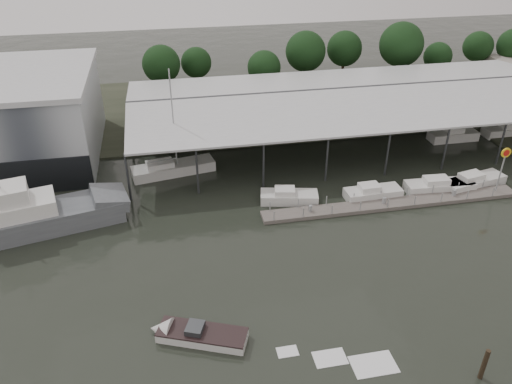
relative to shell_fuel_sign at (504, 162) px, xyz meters
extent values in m
plane|color=black|center=(-27.00, -9.99, -3.93)|extent=(200.00, 200.00, 0.00)
cube|color=#383C2D|center=(-27.00, 32.01, -3.83)|extent=(140.00, 30.00, 0.30)
cube|color=#323538|center=(-10.00, 18.01, 2.84)|extent=(58.00, 0.40, 0.30)
cylinder|color=#323538|center=(-39.00, 6.51, -1.18)|extent=(0.24, 0.24, 5.50)
cylinder|color=#323538|center=(-39.00, 29.51, -1.18)|extent=(0.24, 0.24, 5.50)
cylinder|color=#323538|center=(19.00, 29.51, -1.18)|extent=(0.24, 0.24, 5.50)
cube|color=#655F59|center=(-12.00, 0.01, -3.73)|extent=(28.00, 2.00, 0.40)
cylinder|color=#999C9E|center=(-25.00, -0.89, -3.13)|extent=(0.10, 0.10, 1.20)
cylinder|color=#999C9E|center=(1.00, 0.91, -3.13)|extent=(0.10, 0.10, 1.20)
cube|color=#999C9E|center=(-13.00, 0.01, -3.23)|extent=(0.30, 0.30, 0.70)
cylinder|color=#999C9E|center=(0.00, 0.01, -1.43)|extent=(0.16, 0.16, 5.00)
cylinder|color=yellow|center=(0.00, 0.01, 1.07)|extent=(1.10, 0.12, 1.10)
cylinder|color=red|center=(0.00, -0.06, 1.07)|extent=(0.70, 0.05, 0.70)
cube|color=#5A5E63|center=(-48.88, 2.30, -3.03)|extent=(19.12, 8.53, 2.40)
cube|color=#5A5E63|center=(-40.91, 4.15, -2.03)|extent=(4.40, 4.96, 1.87)
cube|color=silver|center=(-49.97, 2.05, -1.24)|extent=(9.35, 5.57, 1.80)
cube|color=silver|center=(-49.97, 2.05, 0.47)|extent=(5.06, 4.09, 1.61)
cube|color=silver|center=(-34.16, 11.75, -3.43)|extent=(9.89, 4.29, 1.40)
cube|color=silver|center=(-35.67, 11.47, -2.53)|extent=(3.34, 2.32, 0.80)
cylinder|color=#999C9E|center=(-33.69, 11.84, 2.73)|extent=(0.16, 0.16, 11.48)
cylinder|color=#999C9E|center=(-35.39, 11.52, -2.03)|extent=(3.46, 0.75, 0.12)
cube|color=silver|center=(-33.53, -14.68, -3.58)|extent=(6.77, 4.30, 0.90)
cone|color=silver|center=(-36.48, -13.49, -3.58)|extent=(2.24, 2.46, 2.00)
cube|color=black|center=(-33.53, -14.68, -3.18)|extent=(6.79, 4.36, 0.12)
cube|color=#323538|center=(-34.01, -14.49, -2.93)|extent=(1.64, 1.75, 0.50)
cube|color=silver|center=(-27.74, -17.04, -3.91)|extent=(2.30, 1.50, 0.04)
cube|color=silver|center=(-24.96, -18.17, -3.91)|extent=(3.10, 2.00, 0.04)
cube|color=silver|center=(-22.18, -19.30, -3.91)|extent=(3.90, 2.50, 0.04)
cube|color=silver|center=(-22.47, 2.87, -3.43)|extent=(6.37, 3.42, 1.10)
cube|color=silver|center=(-22.97, 2.87, -2.63)|extent=(2.41, 2.01, 0.70)
cube|color=silver|center=(-13.43, 1.90, -3.43)|extent=(6.16, 2.39, 1.10)
cube|color=silver|center=(-13.93, 1.90, -2.63)|extent=(2.18, 1.67, 0.70)
cube|color=silver|center=(-5.63, 1.94, -3.43)|extent=(7.70, 2.69, 1.10)
cube|color=silver|center=(-6.13, 1.94, -2.63)|extent=(2.75, 1.78, 0.70)
cube|color=silver|center=(-1.35, 2.04, -3.43)|extent=(7.79, 3.73, 1.10)
cube|color=silver|center=(-1.85, 2.04, -2.63)|extent=(2.90, 2.12, 0.70)
cylinder|color=#302418|center=(-15.60, -21.71, -2.94)|extent=(0.32, 0.32, 3.17)
cylinder|color=black|center=(-34.24, 37.14, -1.83)|extent=(0.50, 0.50, 4.20)
sphere|color=#183917|center=(-34.24, 37.14, 1.95)|extent=(5.88, 5.88, 5.88)
cylinder|color=black|center=(-28.59, 40.23, -2.15)|extent=(0.50, 0.50, 3.55)
sphere|color=#183917|center=(-28.59, 40.23, 1.04)|extent=(4.97, 4.97, 4.97)
cylinder|color=black|center=(-18.48, 34.56, -2.06)|extent=(0.50, 0.50, 3.73)
sphere|color=#183917|center=(-18.48, 34.56, 1.30)|extent=(5.23, 5.23, 5.23)
cylinder|color=black|center=(-10.89, 37.68, -1.59)|extent=(0.50, 0.50, 4.67)
sphere|color=#183917|center=(-10.89, 37.68, 2.61)|extent=(6.54, 6.54, 6.54)
cylinder|color=black|center=(-3.19, 40.34, -1.80)|extent=(0.50, 0.50, 4.25)
sphere|color=#183917|center=(-3.19, 40.34, 2.02)|extent=(5.95, 5.95, 5.95)
cylinder|color=black|center=(5.10, 36.23, -1.34)|extent=(0.50, 0.50, 5.18)
sphere|color=#183917|center=(5.10, 36.23, 3.32)|extent=(7.25, 7.25, 7.25)
cylinder|color=black|center=(12.42, 36.71, -2.22)|extent=(0.50, 0.50, 3.40)
sphere|color=#183917|center=(12.42, 36.71, 0.84)|extent=(4.76, 4.76, 4.76)
cylinder|color=black|center=(21.75, 39.62, -2.04)|extent=(0.50, 0.50, 3.77)
sphere|color=#183917|center=(21.75, 39.62, 1.35)|extent=(5.27, 5.27, 5.27)
cylinder|color=black|center=(27.56, 37.96, -1.91)|extent=(0.50, 0.50, 4.04)
camera|label=1|loc=(-34.77, -40.98, 23.72)|focal=35.00mm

